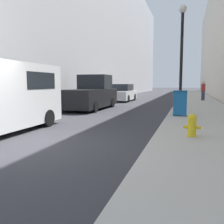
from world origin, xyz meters
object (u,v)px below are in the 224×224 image
Objects in this scene: lamppost at (182,47)px; pedestrian_on_sidewalk at (203,91)px; fire_hydrant at (192,125)px; parked_sedan_near at (123,93)px; trash_bin at (180,103)px; pickup_truck at (91,95)px.

lamppost reaches higher than pedestrian_on_sidewalk.
parked_sedan_near is (-5.98, 15.35, 0.26)m from fire_hydrant.
fire_hydrant is 0.14× the size of parked_sedan_near.
trash_bin is 6.39m from pickup_truck.
parked_sedan_near is (-5.51, 10.62, -0.01)m from trash_bin.
trash_bin is (-0.47, 4.73, 0.26)m from fire_hydrant.
lamppost is at bearing 12.31° from pickup_truck.
pedestrian_on_sidewalk is (1.64, 11.78, 0.25)m from trash_bin.
parked_sedan_near is (0.14, 7.63, -0.18)m from pickup_truck.
parked_sedan_near is 7.25m from pedestrian_on_sidewalk.
parked_sedan_near is at bearing 117.43° from trash_bin.
fire_hydrant is at bearing -86.18° from lamppost.
lamppost reaches higher than fire_hydrant.
pickup_truck is at bearing 128.39° from fire_hydrant.
trash_bin is 0.26× the size of parked_sedan_near.
pickup_truck reaches higher than trash_bin.
pedestrian_on_sidewalk is at bearing 85.96° from fire_hydrant.
fire_hydrant is 0.55× the size of trash_bin.
lamppost reaches higher than pickup_truck.
pickup_truck reaches higher than pedestrian_on_sidewalk.
lamppost is at bearing -50.01° from parked_sedan_near.
pedestrian_on_sidewalk is at bearing 76.92° from lamppost.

